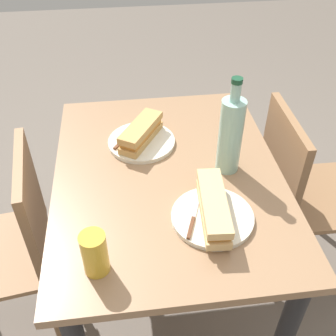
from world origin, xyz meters
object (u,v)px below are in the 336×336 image
Objects in this scene: dining_table at (168,202)px; beer_glass at (95,253)px; plate_near at (142,142)px; baguette_sandwich_far at (213,207)px; chair_near at (298,190)px; chair_far at (13,242)px; knife_far at (193,218)px; knife_near at (127,137)px; plate_far at (212,217)px; baguette_sandwich_near at (141,132)px; water_bottle at (231,135)px.

dining_table is 0.47m from beer_glass.
plate_near is 0.43m from baguette_sandwich_far.
chair_near is 3.50× the size of plate_near.
chair_near is 1.01m from beer_glass.
beer_glass reaches higher than baguette_sandwich_far.
dining_table is 0.59m from chair_far.
knife_far is 0.30m from beer_glass.
baguette_sandwich_far reaches higher than knife_far.
knife_near is 0.58× the size of baguette_sandwich_far.
dining_table is 4.05× the size of plate_far.
baguette_sandwich_near is 0.43m from baguette_sandwich_far.
chair_far is at bearing 70.93° from baguette_sandwich_far.
plate_far is at bearing -155.78° from baguette_sandwich_near.
baguette_sandwich_far is (-0.22, -0.10, 0.19)m from dining_table.
plate_far is at bearing 180.00° from baguette_sandwich_far.
knife_near is (0.02, 0.05, 0.01)m from plate_near.
chair_near is 0.68m from baguette_sandwich_far.
plate_near is 0.04m from baguette_sandwich_near.
beer_glass reaches higher than knife_far.
chair_far reaches higher than knife_near.
chair_near is at bearing -54.35° from knife_far.
chair_near is at bearing -51.61° from plate_far.
knife_far reaches higher than plate_near.
chair_near is (0.15, -0.57, -0.15)m from dining_table.
chair_far is at bearing 68.75° from knife_far.
plate_far is 0.27m from water_bottle.
knife_near is at bearing -10.59° from beer_glass.
plate_far is 0.36m from beer_glass.
baguette_sandwich_near is 0.34m from water_bottle.
plate_far is (-0.39, -0.18, 0.00)m from plate_near.
knife_near is (0.19, 0.13, 0.16)m from dining_table.
beer_glass reaches higher than plate_far.
knife_far is (-0.38, 0.53, 0.30)m from chair_near.
plate_far is at bearing 156.11° from water_bottle.
water_bottle is at bearing -91.15° from chair_far.
knife_near is 1.21× the size of beer_glass.
plate_far is at bearing -83.53° from knife_far.
baguette_sandwich_far reaches higher than knife_near.
knife_far is at bearing 96.47° from plate_far.
baguette_sandwich_near reaches higher than plate_far.
plate_near is (0.02, 0.64, 0.29)m from chair_near.
plate_far is (-0.39, -0.18, -0.04)m from baguette_sandwich_near.
knife_near is 0.56m from beer_glass.
knife_far reaches higher than plate_far.
plate_near is at bearing 24.22° from plate_far.
chair_near is 0.58m from water_bottle.
plate_near is (0.16, -0.50, 0.29)m from chair_far.
plate_near is 1.57× the size of knife_near.
beer_glass reaches higher than chair_far.
chair_near is at bearing -75.30° from dining_table.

